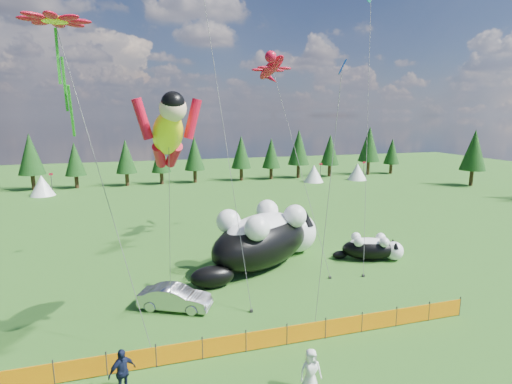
# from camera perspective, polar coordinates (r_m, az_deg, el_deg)

# --- Properties ---
(ground) EXTENTS (160.00, 160.00, 0.00)m
(ground) POSITION_cam_1_polar(r_m,az_deg,el_deg) (22.50, -0.94, -17.50)
(ground) COLOR #0E3D0B
(ground) RESTS_ON ground
(safety_fence) EXTENTS (22.06, 0.06, 1.10)m
(safety_fence) POSITION_cam_1_polar(r_m,az_deg,el_deg) (19.75, 1.53, -20.18)
(safety_fence) COLOR #262626
(safety_fence) RESTS_ON ground
(tree_line) EXTENTS (90.00, 4.00, 8.00)m
(tree_line) POSITION_cam_1_polar(r_m,az_deg,el_deg) (64.65, -11.72, 4.70)
(tree_line) COLOR black
(tree_line) RESTS_ON ground
(festival_tents) EXTENTS (50.00, 3.20, 2.80)m
(festival_tents) POSITION_cam_1_polar(r_m,az_deg,el_deg) (61.98, -1.04, 2.24)
(festival_tents) COLOR white
(festival_tents) RESTS_ON ground
(cat_large) EXTENTS (10.79, 8.42, 4.36)m
(cat_large) POSITION_cam_1_polar(r_m,az_deg,el_deg) (29.01, 1.48, -6.42)
(cat_large) COLOR black
(cat_large) RESTS_ON ground
(cat_small) EXTENTS (5.12, 3.12, 1.92)m
(cat_small) POSITION_cam_1_polar(r_m,az_deg,el_deg) (31.51, 16.23, -7.66)
(cat_small) COLOR black
(cat_small) RESTS_ON ground
(car) EXTENTS (4.26, 3.04, 1.34)m
(car) POSITION_cam_1_polar(r_m,az_deg,el_deg) (23.52, -11.49, -14.58)
(car) COLOR #AEAFB3
(car) RESTS_ON ground
(spectator_c) EXTENTS (1.26, 1.06, 1.92)m
(spectator_c) POSITION_cam_1_polar(r_m,az_deg,el_deg) (17.64, -18.59, -23.22)
(spectator_c) COLOR #131934
(spectator_c) RESTS_ON ground
(spectator_e) EXTENTS (0.91, 0.63, 1.80)m
(spectator_e) POSITION_cam_1_polar(r_m,az_deg,el_deg) (17.17, 7.81, -24.00)
(spectator_e) COLOR white
(spectator_e) RESTS_ON ground
(superhero_kite) EXTENTS (3.91, 5.62, 12.08)m
(superhero_kite) POSITION_cam_1_polar(r_m,az_deg,el_deg) (17.68, -12.51, 8.07)
(superhero_kite) COLOR yellow
(superhero_kite) RESTS_ON ground
(gecko_kite) EXTENTS (3.55, 11.46, 16.57)m
(gecko_kite) POSITION_cam_1_polar(r_m,az_deg,el_deg) (32.88, 2.21, 17.30)
(gecko_kite) COLOR red
(gecko_kite) RESTS_ON ground
(flower_kite) EXTENTS (5.00, 4.00, 14.96)m
(flower_kite) POSITION_cam_1_polar(r_m,az_deg,el_deg) (19.92, -26.76, 20.59)
(flower_kite) COLOR red
(flower_kite) RESTS_ON ground
(diamond_kite_b) EXTENTS (4.51, 7.72, 21.33)m
(diamond_kite_b) POSITION_cam_1_polar(r_m,az_deg,el_deg) (35.14, 16.07, 24.07)
(diamond_kite_b) COLOR #0DA38F
(diamond_kite_b) RESTS_ON ground
(diamond_kite_c) EXTENTS (2.08, 1.98, 13.77)m
(diamond_kite_c) POSITION_cam_1_polar(r_m,az_deg,el_deg) (20.81, 12.05, 15.38)
(diamond_kite_c) COLOR #0B37AC
(diamond_kite_c) RESTS_ON ground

